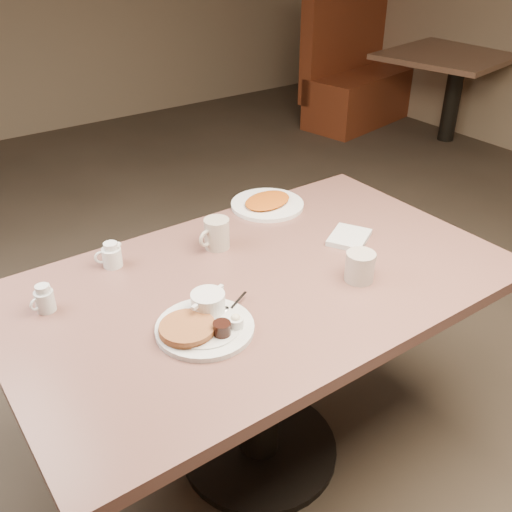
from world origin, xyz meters
TOP-DOWN VIEW (x-y plane):
  - room at (0.00, 0.00)m, footprint 7.04×8.04m
  - diner_table at (0.00, 0.00)m, footprint 1.50×0.90m
  - main_plate at (-0.26, -0.11)m, footprint 0.34×0.33m
  - coffee_mug_near at (0.24, -0.17)m, footprint 0.13×0.10m
  - napkin at (0.38, 0.02)m, footprint 0.18×0.17m
  - coffee_mug_far at (-0.00, 0.24)m, footprint 0.12×0.10m
  - creamer_left at (-0.57, 0.21)m, footprint 0.08×0.05m
  - creamer_right at (-0.33, 0.32)m, footprint 0.09×0.07m
  - hash_plate at (0.31, 0.38)m, footprint 0.33×0.33m
  - booth_back_right at (3.12, 2.57)m, footprint 1.60×1.79m

SIDE VIEW (x-z plane):
  - booth_back_right at x=3.12m, z-range -0.15..0.97m
  - diner_table at x=0.00m, z-range 0.21..0.96m
  - napkin at x=0.38m, z-range 0.75..0.77m
  - hash_plate at x=0.31m, z-range 0.75..0.78m
  - main_plate at x=-0.26m, z-range 0.74..0.81m
  - creamer_right at x=-0.33m, z-range 0.75..0.83m
  - creamer_left at x=-0.57m, z-range 0.75..0.83m
  - coffee_mug_near at x=0.24m, z-range 0.75..0.84m
  - coffee_mug_far at x=0.00m, z-range 0.75..0.85m
  - room at x=0.00m, z-range -0.02..2.82m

